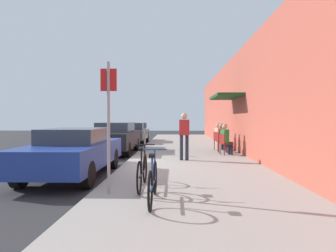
% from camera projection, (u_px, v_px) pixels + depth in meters
% --- Properties ---
extents(ground_plane, '(60.00, 60.00, 0.00)m').
position_uv_depth(ground_plane, '(125.00, 166.00, 9.71)').
color(ground_plane, '#2D2D30').
extents(sidewalk_slab, '(4.50, 32.00, 0.12)m').
position_uv_depth(sidewalk_slab, '(189.00, 157.00, 11.65)').
color(sidewalk_slab, '#9E9B93').
rests_on(sidewalk_slab, ground_plane).
extents(building_facade, '(1.40, 32.00, 4.62)m').
position_uv_depth(building_facade, '(248.00, 101.00, 11.54)').
color(building_facade, '#BC5442').
rests_on(building_facade, ground_plane).
extents(parked_car_0, '(1.80, 4.40, 1.34)m').
position_uv_depth(parked_car_0, '(74.00, 151.00, 8.02)').
color(parked_car_0, navy).
rests_on(parked_car_0, ground_plane).
extents(parked_car_1, '(1.80, 4.40, 1.43)m').
position_uv_depth(parked_car_1, '(115.00, 137.00, 13.48)').
color(parked_car_1, black).
rests_on(parked_car_1, ground_plane).
extents(parked_car_2, '(1.80, 4.40, 1.35)m').
position_uv_depth(parked_car_2, '(133.00, 133.00, 19.03)').
color(parked_car_2, '#47514C').
rests_on(parked_car_2, ground_plane).
extents(parking_meter, '(0.12, 0.10, 1.32)m').
position_uv_depth(parking_meter, '(145.00, 136.00, 11.99)').
color(parking_meter, slate).
rests_on(parking_meter, sidewalk_slab).
extents(street_sign, '(0.32, 0.06, 2.60)m').
position_uv_depth(street_sign, '(109.00, 117.00, 5.67)').
color(street_sign, gray).
rests_on(street_sign, sidewalk_slab).
extents(bicycle_0, '(0.46, 1.71, 0.90)m').
position_uv_depth(bicycle_0, '(153.00, 182.00, 5.12)').
color(bicycle_0, black).
rests_on(bicycle_0, sidewalk_slab).
extents(bicycle_1, '(0.46, 1.71, 0.90)m').
position_uv_depth(bicycle_1, '(142.00, 171.00, 6.16)').
color(bicycle_1, black).
rests_on(bicycle_1, sidewalk_slab).
extents(cafe_chair_0, '(0.56, 0.56, 0.87)m').
position_uv_depth(cafe_chair_0, '(225.00, 143.00, 11.88)').
color(cafe_chair_0, maroon).
rests_on(cafe_chair_0, sidewalk_slab).
extents(seated_patron_0, '(0.51, 0.47, 1.29)m').
position_uv_depth(seated_patron_0, '(226.00, 138.00, 11.89)').
color(seated_patron_0, '#232838').
rests_on(seated_patron_0, sidewalk_slab).
extents(cafe_chair_1, '(0.47, 0.47, 0.87)m').
position_uv_depth(cafe_chair_1, '(221.00, 141.00, 12.81)').
color(cafe_chair_1, maroon).
rests_on(cafe_chair_1, sidewalk_slab).
extents(seated_patron_1, '(0.44, 0.38, 1.29)m').
position_uv_depth(seated_patron_1, '(222.00, 137.00, 12.81)').
color(seated_patron_1, '#232838').
rests_on(seated_patron_1, sidewalk_slab).
extents(cafe_chair_2, '(0.55, 0.55, 0.87)m').
position_uv_depth(cafe_chair_2, '(218.00, 140.00, 13.69)').
color(cafe_chair_2, maroon).
rests_on(cafe_chair_2, sidewalk_slab).
extents(seated_patron_2, '(0.51, 0.46, 1.29)m').
position_uv_depth(seated_patron_2, '(219.00, 136.00, 13.70)').
color(seated_patron_2, '#232838').
rests_on(seated_patron_2, sidewalk_slab).
extents(pedestrian_standing, '(0.36, 0.22, 1.70)m').
position_uv_depth(pedestrian_standing, '(184.00, 132.00, 10.34)').
color(pedestrian_standing, '#232838').
rests_on(pedestrian_standing, sidewalk_slab).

